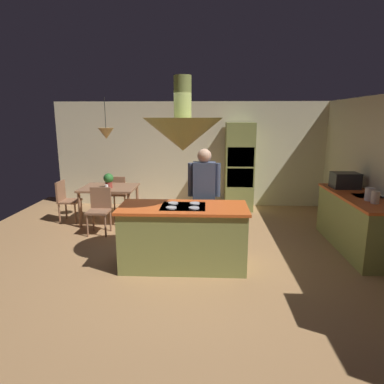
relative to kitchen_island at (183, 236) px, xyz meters
The scene contains 17 objects.
ground 0.51m from the kitchen_island, 90.00° to the left, with size 8.16×8.16×0.00m, color #AD7F51.
wall_back 3.74m from the kitchen_island, 90.00° to the left, with size 6.80×0.10×2.55m, color beige.
kitchen_island is the anchor object (origin of this frame).
counter_run_right 2.95m from the kitchen_island, 15.71° to the left, with size 0.73×2.09×0.92m.
oven_tower 3.47m from the kitchen_island, 71.26° to the left, with size 0.66×0.62×2.06m.
dining_table 2.71m from the kitchen_island, 128.99° to the left, with size 1.12×0.92×0.76m.
person_at_island 0.90m from the kitchen_island, 66.68° to the left, with size 0.53×0.23×1.69m.
range_hood 1.51m from the kitchen_island, 90.00° to the left, with size 1.10×1.10×1.00m.
pendant_light_over_table 3.04m from the kitchen_island, 128.99° to the left, with size 0.32×0.32×0.82m.
chair_facing_island 2.21m from the kitchen_island, 140.15° to the left, with size 0.40×0.40×0.87m.
chair_by_back_wall 3.26m from the kitchen_island, 121.44° to the left, with size 0.40×0.40×0.87m.
chair_at_corner 3.37m from the kitchen_island, 141.48° to the left, with size 0.40×0.40×0.87m.
potted_plant_on_table 2.65m from the kitchen_island, 129.88° to the left, with size 0.20×0.20×0.30m.
cup_on_table 2.54m from the kitchen_island, 132.01° to the left, with size 0.07×0.07×0.09m, color white.
canister_flour 2.91m from the kitchen_island, ahead, with size 0.12×0.12×0.18m, color silver.
canister_sugar 2.93m from the kitchen_island, ahead, with size 0.14×0.14×0.20m, color silver.
microwave_on_counter 3.23m from the kitchen_island, 26.49° to the left, with size 0.46×0.36×0.28m, color #232326.
Camera 1 is at (0.34, -4.88, 2.18)m, focal length 31.46 mm.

